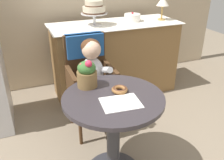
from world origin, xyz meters
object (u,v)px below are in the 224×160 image
Objects in this scene: wicker_chair at (88,68)px; flower_vase at (87,73)px; seated_child at (93,71)px; tiered_cake_stand at (94,9)px; round_layer_cake at (132,17)px; cafe_table at (113,121)px; donut_front at (120,89)px; table_lamp at (163,2)px.

wicker_chair reaches higher than flower_vase.
flower_vase is (-0.15, -0.34, 0.15)m from seated_child.
round_layer_cake is (0.50, 0.04, -0.14)m from tiered_cake_stand.
cafe_table is 0.40m from flower_vase.
flower_vase is 1.19m from tiered_cake_stand.
round_layer_cake reaches higher than donut_front.
table_lamp is (1.09, 1.21, 0.38)m from donut_front.
round_layer_cake is at bearing 167.53° from table_lamp.
wicker_chair is 0.55m from flower_vase.
flower_vase is at bearing -106.25° from wicker_chair.
donut_front is at bearing -100.16° from tiered_cake_stand.
round_layer_cake is (0.79, 1.34, 0.44)m from cafe_table.
cafe_table is 3.63× the size of round_layer_cake.
round_layer_cake is at bearing 50.82° from flower_vase.
flower_vase is 0.74× the size of tiered_cake_stand.
wicker_chair is at bearing 93.26° from donut_front.
donut_front is 1.32m from tiered_cake_stand.
cafe_table is 2.40× the size of tiered_cake_stand.
table_lamp reaches higher than cafe_table.
flower_vase is (-0.15, -0.50, 0.19)m from wicker_chair.
wicker_chair is 1.31× the size of seated_child.
donut_front is 0.53× the size of flower_vase.
donut_front reaches higher than cafe_table.
cafe_table is at bearing -93.06° from seated_child.
round_layer_cake is (0.76, 0.62, 0.30)m from wicker_chair.
donut_front is 0.27m from flower_vase.
round_layer_cake reaches higher than seated_child.
tiered_cake_stand is (0.22, 1.25, 0.34)m from donut_front.
tiered_cake_stand is (0.26, 0.74, 0.41)m from seated_child.
seated_child reaches higher than wicker_chair.
cafe_table is at bearing -60.36° from flower_vase.
donut_front is (0.04, -0.51, 0.06)m from seated_child.
cafe_table is 1.81m from table_lamp.
cafe_table is 0.75× the size of wicker_chair.
table_lamp is at bearing 31.74° from seated_child.
table_lamp reaches higher than seated_child.
cafe_table is 0.25m from donut_front.
tiered_cake_stand is at bearing 77.31° from cafe_table.
round_layer_cake is (0.76, 0.78, 0.27)m from seated_child.
table_lamp is (1.28, 1.04, 0.29)m from flower_vase.
round_layer_cake is at bearing 60.76° from donut_front.
cafe_table is 0.99× the size of seated_child.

